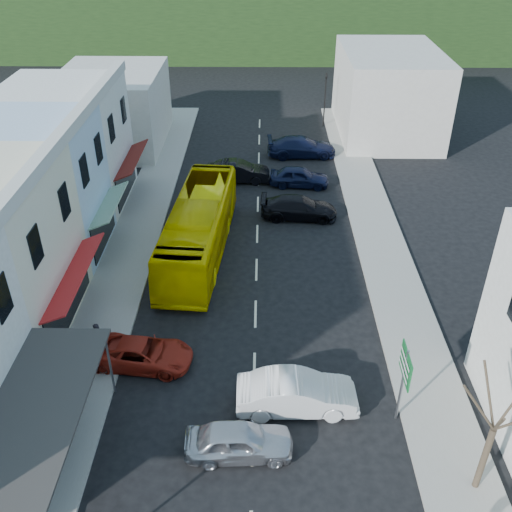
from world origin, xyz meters
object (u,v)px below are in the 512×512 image
at_px(car_white, 297,396).
at_px(direction_sign, 402,386).
at_px(car_silver, 239,441).
at_px(traffic_signal, 325,100).
at_px(street_tree, 494,430).
at_px(car_red, 143,352).
at_px(bus, 199,230).
at_px(pedestrian_left, 99,336).

bearing_deg(car_white, direction_sign, -98.66).
relative_size(car_silver, traffic_signal, 0.91).
bearing_deg(street_tree, direction_sign, 124.50).
relative_size(car_silver, car_red, 0.96).
height_order(bus, car_red, bus).
relative_size(car_white, pedestrian_left, 2.59).
height_order(car_silver, direction_sign, direction_sign).
distance_m(pedestrian_left, direction_sign, 13.45).
relative_size(bus, car_white, 2.64).
xyz_separation_m(bus, car_silver, (2.85, -14.29, -0.85)).
distance_m(bus, car_red, 9.67).
distance_m(car_silver, car_red, 6.57).
height_order(bus, direction_sign, direction_sign).
xyz_separation_m(bus, direction_sign, (9.16, -12.49, 0.26)).
bearing_deg(street_tree, traffic_signal, 93.37).
relative_size(direction_sign, traffic_signal, 0.75).
height_order(bus, traffic_signal, traffic_signal).
bearing_deg(traffic_signal, car_red, 90.44).
bearing_deg(car_red, car_white, -103.59).
relative_size(car_white, direction_sign, 1.21).
distance_m(car_silver, direction_sign, 6.65).
xyz_separation_m(car_silver, pedestrian_left, (-6.59, 5.52, 0.30)).
distance_m(car_red, direction_sign, 11.27).
xyz_separation_m(bus, street_tree, (11.36, -15.69, 1.54)).
bearing_deg(pedestrian_left, car_silver, -124.76).
distance_m(bus, direction_sign, 15.49).
xyz_separation_m(direction_sign, street_tree, (2.20, -3.20, 1.28)).
height_order(car_red, traffic_signal, traffic_signal).
bearing_deg(pedestrian_left, bus, -17.93).
bearing_deg(car_white, car_red, 68.08).
relative_size(car_red, street_tree, 0.74).
bearing_deg(car_red, street_tree, -108.80).
height_order(car_silver, street_tree, street_tree).
relative_size(street_tree, traffic_signal, 1.29).
xyz_separation_m(car_white, pedestrian_left, (-8.87, 3.23, 0.30)).
xyz_separation_m(car_white, direction_sign, (4.03, -0.50, 1.11)).
bearing_deg(car_silver, direction_sign, -76.94).
relative_size(bus, car_red, 2.52).
bearing_deg(direction_sign, traffic_signal, 90.20).
bearing_deg(car_white, car_silver, 133.54).
xyz_separation_m(bus, pedestrian_left, (-3.74, -8.76, -0.55)).
bearing_deg(car_red, traffic_signal, -12.40).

